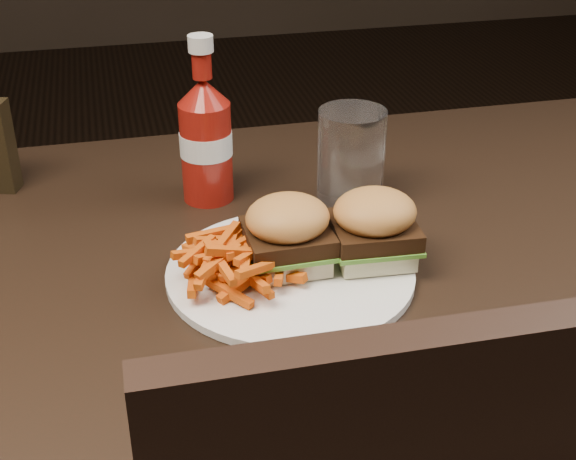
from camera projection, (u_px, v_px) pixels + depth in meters
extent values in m
cube|color=black|center=(328.00, 283.00, 0.85)|extent=(1.20, 0.80, 0.04)
cylinder|color=white|center=(290.00, 273.00, 0.82)|extent=(0.26, 0.26, 0.01)
cube|color=beige|center=(288.00, 256.00, 0.82)|extent=(0.08, 0.07, 0.02)
cube|color=beige|center=(373.00, 250.00, 0.83)|extent=(0.08, 0.08, 0.02)
cylinder|color=maroon|center=(206.00, 153.00, 0.95)|extent=(0.07, 0.07, 0.12)
cylinder|color=white|center=(351.00, 161.00, 0.95)|extent=(0.10, 0.10, 0.12)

